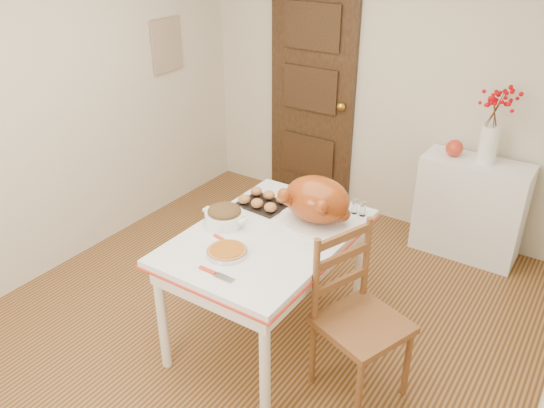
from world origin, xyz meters
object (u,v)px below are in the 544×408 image
Objects in this scene: sideboard at (470,208)px; turkey_platter at (317,202)px; chair_oak at (363,321)px; pumpkin_pie at (227,251)px; kitchen_table at (268,287)px.

turkey_platter is (-0.59, -1.49, 0.53)m from sideboard.
turkey_platter reaches higher than chair_oak.
turkey_platter is at bearing -111.67° from sideboard.
pumpkin_pie is at bearing 126.10° from chair_oak.
sideboard is at bearing 72.52° from turkey_platter.
turkey_platter reaches higher than kitchen_table.
kitchen_table is 0.53m from pumpkin_pie.
kitchen_table is 1.31× the size of chair_oak.
kitchen_table is 2.69× the size of turkey_platter.
pumpkin_pie reaches higher than kitchen_table.
sideboard is 0.62× the size of kitchen_table.
pumpkin_pie reaches higher than sideboard.
pumpkin_pie is at bearing -108.70° from turkey_platter.
chair_oak is 4.34× the size of pumpkin_pie.
chair_oak reaches higher than sideboard.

